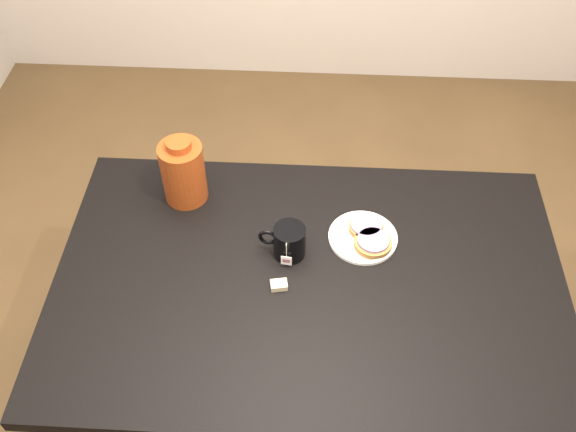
{
  "coord_description": "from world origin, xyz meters",
  "views": [
    {
      "loc": [
        -0.0,
        -1.04,
        2.17
      ],
      "look_at": [
        -0.07,
        0.17,
        0.81
      ],
      "focal_mm": 40.0,
      "sensor_mm": 36.0,
      "label": 1
    }
  ],
  "objects_px": {
    "plate": "(363,237)",
    "bagel_back": "(366,226)",
    "mug": "(289,241)",
    "table": "(309,297)",
    "bagel_front": "(373,242)",
    "bagel_package": "(183,172)",
    "teabag_pouch": "(279,285)"
  },
  "relations": [
    {
      "from": "plate",
      "to": "bagel_back",
      "type": "bearing_deg",
      "value": 73.32
    },
    {
      "from": "bagel_back",
      "to": "mug",
      "type": "relative_size",
      "value": 0.83
    },
    {
      "from": "table",
      "to": "bagel_front",
      "type": "bearing_deg",
      "value": 34.61
    },
    {
      "from": "bagel_package",
      "to": "table",
      "type": "bearing_deg",
      "value": -37.59
    },
    {
      "from": "table",
      "to": "plate",
      "type": "bearing_deg",
      "value": 45.77
    },
    {
      "from": "plate",
      "to": "teabag_pouch",
      "type": "relative_size",
      "value": 4.4
    },
    {
      "from": "bagel_package",
      "to": "teabag_pouch",
      "type": "bearing_deg",
      "value": -47.16
    },
    {
      "from": "bagel_back",
      "to": "plate",
      "type": "bearing_deg",
      "value": -106.68
    },
    {
      "from": "plate",
      "to": "bagel_back",
      "type": "relative_size",
      "value": 1.73
    },
    {
      "from": "mug",
      "to": "bagel_package",
      "type": "relative_size",
      "value": 0.63
    },
    {
      "from": "table",
      "to": "teabag_pouch",
      "type": "relative_size",
      "value": 31.11
    },
    {
      "from": "mug",
      "to": "bagel_front",
      "type": "bearing_deg",
      "value": 14.38
    },
    {
      "from": "bagel_front",
      "to": "table",
      "type": "bearing_deg",
      "value": -145.39
    },
    {
      "from": "table",
      "to": "bagel_back",
      "type": "xyz_separation_m",
      "value": [
        0.16,
        0.18,
        0.11
      ]
    },
    {
      "from": "plate",
      "to": "bagel_front",
      "type": "distance_m",
      "value": 0.04
    },
    {
      "from": "mug",
      "to": "bagel_package",
      "type": "height_order",
      "value": "bagel_package"
    },
    {
      "from": "bagel_back",
      "to": "bagel_package",
      "type": "distance_m",
      "value": 0.56
    },
    {
      "from": "bagel_front",
      "to": "bagel_package",
      "type": "height_order",
      "value": "bagel_package"
    },
    {
      "from": "teabag_pouch",
      "to": "bagel_package",
      "type": "distance_m",
      "value": 0.45
    },
    {
      "from": "bagel_front",
      "to": "teabag_pouch",
      "type": "relative_size",
      "value": 3.38
    },
    {
      "from": "teabag_pouch",
      "to": "plate",
      "type": "bearing_deg",
      "value": 38.55
    },
    {
      "from": "teabag_pouch",
      "to": "bagel_package",
      "type": "bearing_deg",
      "value": 132.84
    },
    {
      "from": "plate",
      "to": "mug",
      "type": "bearing_deg",
      "value": -163.21
    },
    {
      "from": "plate",
      "to": "teabag_pouch",
      "type": "bearing_deg",
      "value": -141.45
    },
    {
      "from": "table",
      "to": "plate",
      "type": "xyz_separation_m",
      "value": [
        0.15,
        0.15,
        0.09
      ]
    },
    {
      "from": "plate",
      "to": "mug",
      "type": "relative_size",
      "value": 1.43
    },
    {
      "from": "table",
      "to": "mug",
      "type": "height_order",
      "value": "mug"
    },
    {
      "from": "bagel_back",
      "to": "bagel_front",
      "type": "xyz_separation_m",
      "value": [
        0.02,
        -0.06,
        -0.0
      ]
    },
    {
      "from": "bagel_back",
      "to": "mug",
      "type": "bearing_deg",
      "value": -157.52
    },
    {
      "from": "bagel_front",
      "to": "bagel_package",
      "type": "bearing_deg",
      "value": 162.59
    },
    {
      "from": "plate",
      "to": "teabag_pouch",
      "type": "distance_m",
      "value": 0.29
    },
    {
      "from": "table",
      "to": "bagel_back",
      "type": "distance_m",
      "value": 0.26
    }
  ]
}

